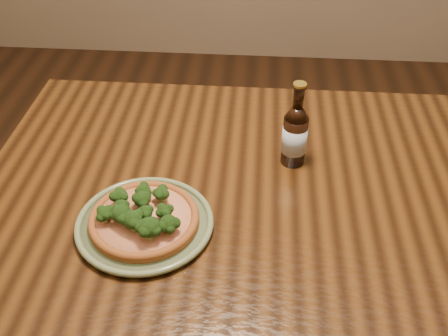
# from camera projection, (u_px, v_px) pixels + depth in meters

# --- Properties ---
(table) EXTENTS (1.60, 0.90, 0.75)m
(table) POSITION_uv_depth(u_px,v_px,m) (317.00, 218.00, 1.27)
(table) COLOR #41250D
(table) RESTS_ON ground
(plate) EXTENTS (0.29, 0.29, 0.02)m
(plate) POSITION_uv_depth(u_px,v_px,m) (145.00, 223.00, 1.11)
(plate) COLOR #6B7B54
(plate) RESTS_ON table
(pizza) EXTENTS (0.23, 0.23, 0.07)m
(pizza) POSITION_uv_depth(u_px,v_px,m) (143.00, 218.00, 1.09)
(pizza) COLOR brown
(pizza) RESTS_ON plate
(beer_bottle) EXTENTS (0.06, 0.06, 0.22)m
(beer_bottle) POSITION_uv_depth(u_px,v_px,m) (295.00, 134.00, 1.24)
(beer_bottle) COLOR black
(beer_bottle) RESTS_ON table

